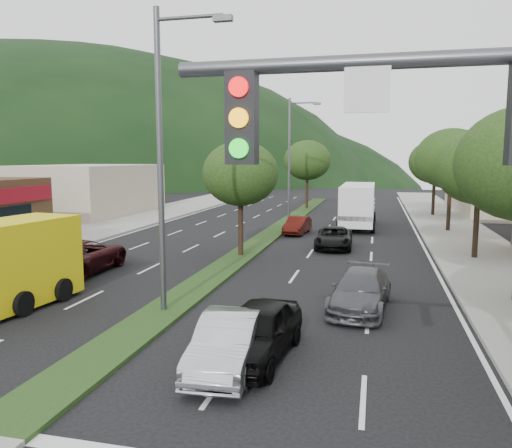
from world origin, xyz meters
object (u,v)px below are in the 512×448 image
(streetlight_mid, at_px, (292,154))
(box_truck, at_px, (3,269))
(suv_maroon, at_px, (79,256))
(car_queue_c, at_px, (297,225))
(tree_r_d, at_px, (451,159))
(tree_r_e, at_px, (435,162))
(car_queue_b, at_px, (361,291))
(car_queue_a, at_px, (257,331))
(streetlight_near, at_px, (166,148))
(car_queue_d, at_px, (334,238))
(tree_med_far, at_px, (307,160))
(tree_r_c, at_px, (479,168))
(tree_med_near, at_px, (240,174))
(motorhome, at_px, (358,205))
(sedan_silver, at_px, (228,342))

(streetlight_mid, xyz_separation_m, box_truck, (-5.66, -26.05, -4.12))
(suv_maroon, bearing_deg, car_queue_c, -121.41)
(tree_r_d, height_order, tree_r_e, tree_r_d)
(tree_r_e, bearing_deg, suv_maroon, -123.66)
(streetlight_mid, distance_m, car_queue_b, 24.36)
(car_queue_a, height_order, car_queue_b, car_queue_a)
(tree_r_d, relative_size, streetlight_near, 0.72)
(suv_maroon, xyz_separation_m, car_queue_d, (10.86, 9.16, -0.17))
(streetlight_near, xyz_separation_m, box_truck, (-5.66, -1.05, -4.12))
(tree_r_e, xyz_separation_m, car_queue_d, (-7.37, -18.22, -4.27))
(suv_maroon, bearing_deg, box_truck, 95.58)
(tree_med_far, distance_m, car_queue_b, 34.90)
(car_queue_c, bearing_deg, tree_r_c, -28.16)
(box_truck, bearing_deg, suv_maroon, -75.32)
(tree_r_c, distance_m, tree_med_near, 12.17)
(suv_maroon, xyz_separation_m, motorhome, (11.86, 18.65, 0.94))
(streetlight_mid, xyz_separation_m, car_queue_d, (4.42, -11.22, -4.96))
(tree_r_d, bearing_deg, tree_med_near, -135.00)
(tree_r_d, xyz_separation_m, suv_maroon, (-18.23, -17.38, -4.39))
(tree_r_e, relative_size, suv_maroon, 1.18)
(tree_r_c, distance_m, sedan_silver, 18.42)
(car_queue_c, relative_size, motorhome, 0.43)
(car_queue_c, bearing_deg, sedan_silver, -80.39)
(suv_maroon, bearing_deg, car_queue_b, 166.17)
(tree_med_far, bearing_deg, tree_med_near, -90.00)
(tree_r_d, relative_size, car_queue_d, 1.61)
(tree_med_near, xyz_separation_m, motorhome, (5.63, 13.28, -2.70))
(tree_med_far, distance_m, car_queue_c, 17.85)
(sedan_silver, bearing_deg, car_queue_d, 82.22)
(tree_r_c, height_order, tree_r_e, tree_r_e)
(tree_med_far, distance_m, motorhome, 14.30)
(streetlight_near, xyz_separation_m, car_queue_d, (4.42, 13.78, -4.96))
(car_queue_c, height_order, car_queue_d, car_queue_d)
(streetlight_near, distance_m, motorhome, 24.21)
(tree_r_e, relative_size, car_queue_b, 1.47)
(tree_r_c, xyz_separation_m, car_queue_c, (-10.30, 6.78, -4.15))
(tree_med_near, height_order, car_queue_d, tree_med_near)
(tree_med_near, distance_m, car_queue_b, 10.99)
(tree_r_e, relative_size, tree_med_near, 1.11)
(suv_maroon, distance_m, car_queue_a, 12.75)
(tree_med_near, bearing_deg, suv_maroon, -139.19)
(streetlight_near, distance_m, car_queue_c, 19.49)
(tree_med_far, xyz_separation_m, box_truck, (-5.45, -37.05, -3.54))
(box_truck, bearing_deg, tree_med_far, -91.44)
(streetlight_near, height_order, suv_maroon, streetlight_near)
(tree_r_d, height_order, box_truck, tree_r_d)
(tree_r_e, xyz_separation_m, suv_maroon, (-18.23, -27.38, -4.10))
(tree_med_near, relative_size, car_queue_a, 1.42)
(sedan_silver, distance_m, car_queue_b, 6.55)
(car_queue_b, distance_m, box_truck, 12.38)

